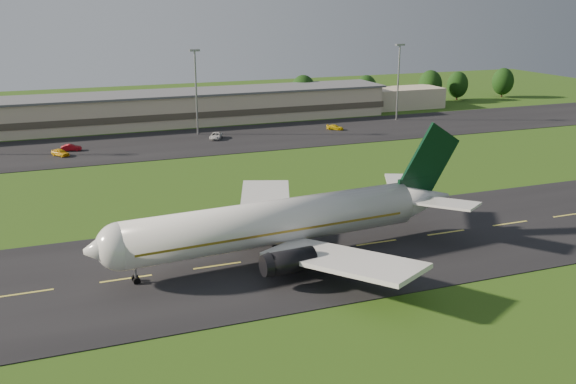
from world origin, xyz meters
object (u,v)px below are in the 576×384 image
object	(u,v)px
terminal	(189,108)
service_vehicle_d	(335,127)
airliner	(280,222)
service_vehicle_b	(71,148)
service_vehicle_c	(216,136)
light_mast_centre	(196,82)
service_vehicle_a	(60,152)
light_mast_east	(399,73)

from	to	relation	value
terminal	service_vehicle_d	bearing A→B (deg)	-35.58
airliner	service_vehicle_b	xyz separation A→B (m)	(-21.96, 71.94, -3.86)
airliner	service_vehicle_c	bearing A→B (deg)	77.25
airliner	service_vehicle_b	bearing A→B (deg)	102.40
light_mast_centre	service_vehicle_a	world-z (taller)	light_mast_centre
service_vehicle_b	service_vehicle_d	xyz separation A→B (m)	(63.21, 1.19, -0.08)
service_vehicle_c	service_vehicle_d	xyz separation A→B (m)	(30.77, 0.18, -0.12)
terminal	light_mast_centre	xyz separation A→B (m)	(-1.40, -16.18, 8.75)
service_vehicle_b	terminal	bearing A→B (deg)	-43.79
light_mast_centre	service_vehicle_b	bearing A→B (deg)	-164.93
airliner	service_vehicle_d	xyz separation A→B (m)	(41.26, 73.13, -3.94)
service_vehicle_a	service_vehicle_c	xyz separation A→B (m)	(34.82, 5.22, -0.01)
light_mast_east	service_vehicle_d	xyz separation A→B (m)	(-21.47, -6.80, -12.02)
airliner	service_vehicle_b	distance (m)	75.31
light_mast_centre	service_vehicle_d	size ratio (longest dim) A/B	4.77
light_mast_east	service_vehicle_b	world-z (taller)	light_mast_east
terminal	service_vehicle_d	distance (m)	39.64
light_mast_centre	service_vehicle_c	distance (m)	14.07
light_mast_centre	service_vehicle_d	world-z (taller)	light_mast_centre
light_mast_east	service_vehicle_a	world-z (taller)	light_mast_east
airliner	light_mast_centre	xyz separation A→B (m)	(7.72, 79.93, 8.08)
terminal	service_vehicle_c	xyz separation A→B (m)	(1.36, -23.16, -3.15)
service_vehicle_a	service_vehicle_d	world-z (taller)	service_vehicle_a
light_mast_centre	service_vehicle_c	size ratio (longest dim) A/B	3.82
service_vehicle_a	service_vehicle_c	bearing A→B (deg)	-26.29
light_mast_centre	service_vehicle_d	xyz separation A→B (m)	(33.53, -6.80, -12.02)
light_mast_east	airliner	bearing A→B (deg)	-128.12
terminal	light_mast_east	bearing A→B (deg)	-16.80
airliner	light_mast_east	bearing A→B (deg)	47.31
terminal	service_vehicle_c	distance (m)	23.41
light_mast_east	terminal	bearing A→B (deg)	163.20
light_mast_east	service_vehicle_c	size ratio (longest dim) A/B	3.82
light_mast_east	service_vehicle_a	size ratio (longest dim) A/B	4.63
light_mast_centre	service_vehicle_d	distance (m)	36.27
service_vehicle_b	service_vehicle_c	xyz separation A→B (m)	(32.44, 1.02, 0.04)
service_vehicle_c	airliner	bearing A→B (deg)	-73.48
service_vehicle_d	light_mast_centre	bearing A→B (deg)	115.74
light_mast_centre	service_vehicle_c	xyz separation A→B (m)	(2.76, -6.98, -11.90)
terminal	service_vehicle_b	distance (m)	39.51
airliner	service_vehicle_c	world-z (taller)	airliner
airliner	light_mast_centre	distance (m)	80.71
light_mast_east	light_mast_centre	bearing A→B (deg)	180.00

